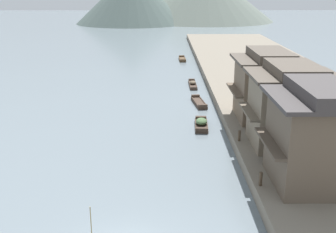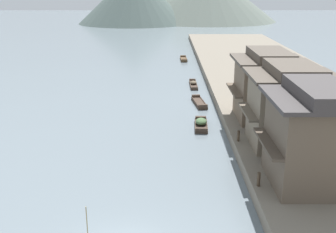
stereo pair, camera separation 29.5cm
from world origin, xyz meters
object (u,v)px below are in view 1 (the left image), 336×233
Objects in this scene: house_waterfront_tall at (268,86)px; mooring_post_dock_near at (261,179)px; boat_moored_second at (193,84)px; boat_moored_nearest at (201,124)px; house_waterfront_nearest at (319,136)px; house_waterfront_second at (291,106)px; mooring_post_dock_mid at (239,136)px; boat_moored_far at (182,59)px; boat_moored_third at (199,103)px.

house_waterfront_tall reaches higher than mooring_post_dock_near.
house_waterfront_tall reaches higher than boat_moored_second.
boat_moored_nearest is 6.83m from house_waterfront_tall.
boat_moored_nearest is 14.54m from house_waterfront_nearest.
mooring_post_dock_mid is at bearing 169.18° from house_waterfront_second.
mooring_post_dock_near reaches higher than boat_moored_nearest.
house_waterfront_tall reaches higher than boat_moored_nearest.
house_waterfront_nearest is at bearing -79.26° from boat_moored_second.
house_waterfront_tall reaches higher than mooring_post_dock_mid.
boat_moored_far is at bearing 97.23° from house_waterfront_nearest.
house_waterfront_second reaches higher than mooring_post_dock_mid.
mooring_post_dock_near is at bearing -104.48° from house_waterfront_tall.
mooring_post_dock_mid is (-3.40, -5.76, -2.58)m from house_waterfront_tall.
mooring_post_dock_mid reaches higher than boat_moored_nearest.
boat_moored_nearest is at bearing -92.95° from boat_moored_third.
house_waterfront_nearest is at bearing -75.27° from boat_moored_third.
boat_moored_third is at bearing 98.55° from mooring_post_dock_mid.
boat_moored_third is 0.70× the size of house_waterfront_tall.
mooring_post_dock_mid is at bearing -86.19° from boat_moored_far.
house_waterfront_tall is (6.12, -35.10, 3.75)m from boat_moored_far.
house_waterfront_second is (5.59, -14.10, 3.74)m from boat_moored_third.
house_waterfront_second is at bearing 88.01° from house_waterfront_nearest.
house_waterfront_tall is 7.17m from mooring_post_dock_mid.
boat_moored_third is 0.66× the size of house_waterfront_second.
boat_moored_second is at bearing -88.25° from boat_moored_far.
mooring_post_dock_mid is (2.72, -40.87, 1.17)m from boat_moored_far.
house_waterfront_nearest is 6.32m from house_waterfront_second.
boat_moored_far is (-0.71, 27.45, -0.01)m from boat_moored_third.
boat_moored_far is (-0.58, 18.88, -0.04)m from boat_moored_second.
house_waterfront_nearest reaches higher than boat_moored_nearest.
house_waterfront_nearest is 0.99× the size of house_waterfront_tall.
boat_moored_second is 0.78× the size of house_waterfront_tall.
boat_moored_third is 5.11× the size of mooring_post_dock_near.
mooring_post_dock_mid is at bearing -120.52° from house_waterfront_tall.
house_waterfront_nearest and house_waterfront_second have the same top height.
boat_moored_third is at bearing 87.05° from boat_moored_nearest.
boat_moored_far is 0.68× the size of house_waterfront_nearest.
boat_moored_second is 1.15× the size of boat_moored_far.
mooring_post_dock_mid is at bearing 90.00° from mooring_post_dock_near.
house_waterfront_nearest is 8.18m from mooring_post_dock_mid.
boat_moored_third is at bearing 104.73° from house_waterfront_nearest.
house_waterfront_nearest and house_waterfront_tall have the same top height.
house_waterfront_second reaches higher than boat_moored_nearest.
house_waterfront_nearest is at bearing 6.80° from mooring_post_dock_near.
boat_moored_far is at bearing 91.48° from boat_moored_third.
boat_moored_third is 21.44m from house_waterfront_nearest.
house_waterfront_second and house_waterfront_tall have the same top height.
mooring_post_dock_near is (2.41, -13.26, 1.03)m from boat_moored_nearest.
boat_moored_nearest is at bearing 100.28° from mooring_post_dock_near.
house_waterfront_second is 7.69× the size of mooring_post_dock_near.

